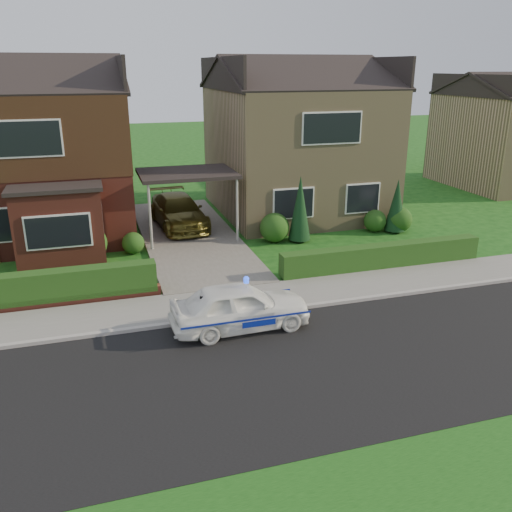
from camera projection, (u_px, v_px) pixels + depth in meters
name	position (u px, v px, depth m)	size (l,w,h in m)	color
ground	(275.00, 372.00, 12.67)	(120.00, 120.00, 0.00)	#144412
road	(275.00, 372.00, 12.67)	(60.00, 6.00, 0.02)	black
kerb	(240.00, 315.00, 15.40)	(60.00, 0.16, 0.12)	#9E9993
sidewalk	(231.00, 301.00, 16.35)	(60.00, 2.00, 0.10)	slate
driveway	(189.00, 236.00, 22.57)	(3.80, 12.00, 0.12)	#666059
house_left	(34.00, 142.00, 22.34)	(7.50, 9.53, 7.25)	maroon
house_right	(296.00, 135.00, 25.68)	(7.50, 8.06, 7.25)	#9D8960
carport_link	(187.00, 175.00, 21.67)	(3.80, 3.00, 2.77)	black
dwarf_wall	(28.00, 305.00, 15.79)	(7.70, 0.25, 0.36)	maroon
hedge_left	(30.00, 309.00, 15.98)	(7.50, 0.55, 0.90)	#133B12
hedge_right	(381.00, 269.00, 19.10)	(7.50, 0.55, 0.80)	#133B12
shrub_left_mid	(89.00, 243.00, 19.73)	(1.32, 1.32, 1.32)	#133B12
shrub_left_near	(133.00, 243.00, 20.53)	(0.84, 0.84, 0.84)	#133B12
shrub_right_near	(275.00, 228.00, 21.83)	(1.20, 1.20, 1.20)	#133B12
shrub_right_mid	(375.00, 221.00, 23.24)	(0.96, 0.96, 0.96)	#133B12
shrub_right_far	(399.00, 220.00, 23.22)	(1.08, 1.08, 1.08)	#133B12
conifer_a	(300.00, 210.00, 21.70)	(0.90, 0.90, 2.60)	black
conifer_b	(396.00, 207.00, 22.98)	(0.90, 0.90, 2.20)	black
neighbour_right	(509.00, 141.00, 31.77)	(6.50, 7.00, 5.20)	#9D8960
police_car	(240.00, 307.00, 14.57)	(3.47, 3.81, 1.45)	white
driveway_car	(178.00, 211.00, 23.54)	(1.89, 4.64, 1.35)	brown
potted_plant_b	(50.00, 256.00, 19.17)	(0.44, 0.36, 0.81)	gray
potted_plant_c	(80.00, 279.00, 17.27)	(0.40, 0.40, 0.71)	gray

